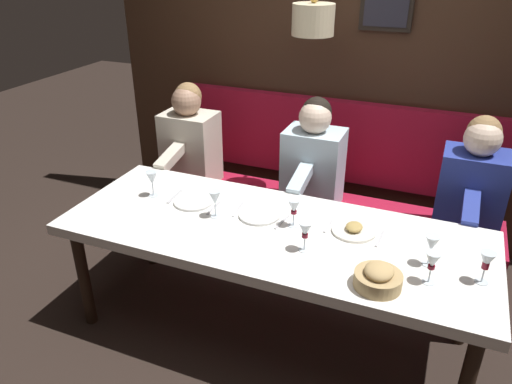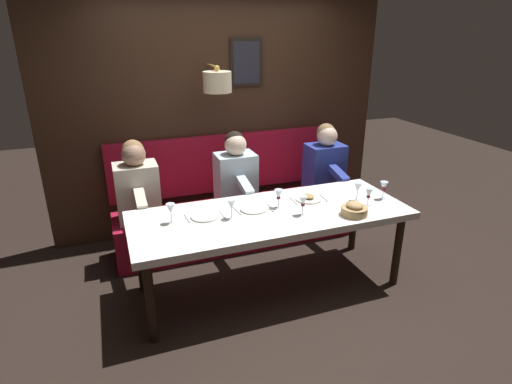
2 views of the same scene
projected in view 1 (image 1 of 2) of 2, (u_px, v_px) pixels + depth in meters
ground_plane at (270, 330)px, 3.03m from camera, size 12.00×12.00×0.00m
dining_table at (272, 238)px, 2.73m from camera, size 0.90×2.36×0.74m
banquette_bench at (313, 230)px, 3.66m from camera, size 0.52×2.56×0.45m
back_wall_panel at (343, 61)px, 3.62m from camera, size 0.59×3.76×2.90m
diner_nearest at (473, 182)px, 3.05m from camera, size 0.60×0.40×0.79m
diner_near at (313, 158)px, 3.40m from camera, size 0.60×0.40×0.79m
diner_middle at (190, 138)px, 3.73m from camera, size 0.60×0.40×0.79m
place_setting_0 at (194, 202)px, 2.96m from camera, size 0.24×0.31×0.01m
place_setting_1 at (354, 230)px, 2.66m from camera, size 0.24×0.31×0.05m
place_setting_2 at (259, 215)px, 2.82m from camera, size 0.24×0.32×0.01m
wine_glass_0 at (432, 262)px, 2.22m from camera, size 0.07×0.07×0.16m
wine_glass_1 at (215, 198)px, 2.77m from camera, size 0.07×0.07×0.16m
wine_glass_2 at (294, 208)px, 2.67m from camera, size 0.07×0.07×0.16m
wine_glass_3 at (305, 231)px, 2.46m from camera, size 0.07×0.07×0.16m
wine_glass_4 at (152, 179)px, 3.00m from camera, size 0.07×0.07×0.16m
wine_glass_5 at (432, 244)px, 2.34m from camera, size 0.07×0.07×0.16m
wine_glass_6 at (486, 262)px, 2.22m from camera, size 0.07×0.07×0.16m
bread_bowl at (378, 278)px, 2.22m from camera, size 0.22×0.22×0.12m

